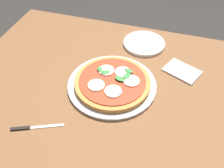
{
  "coord_description": "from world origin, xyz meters",
  "views": [
    {
      "loc": [
        0.18,
        -0.63,
        1.38
      ],
      "look_at": [
        -0.01,
        -0.01,
        0.73
      ],
      "focal_mm": 40.19,
      "sensor_mm": 36.0,
      "label": 1
    }
  ],
  "objects_px": {
    "dining_table": "(115,104)",
    "serving_tray": "(112,85)",
    "pizza": "(113,82)",
    "napkin": "(182,71)",
    "plate_white": "(144,44)",
    "knife": "(30,128)"
  },
  "relations": [
    {
      "from": "dining_table",
      "to": "serving_tray",
      "type": "xyz_separation_m",
      "value": [
        -0.01,
        -0.01,
        0.12
      ]
    },
    {
      "from": "pizza",
      "to": "napkin",
      "type": "bearing_deg",
      "value": 33.44
    },
    {
      "from": "dining_table",
      "to": "plate_white",
      "type": "height_order",
      "value": "plate_white"
    },
    {
      "from": "dining_table",
      "to": "plate_white",
      "type": "bearing_deg",
      "value": 79.61
    },
    {
      "from": "serving_tray",
      "to": "dining_table",
      "type": "bearing_deg",
      "value": 45.58
    },
    {
      "from": "plate_white",
      "to": "knife",
      "type": "relative_size",
      "value": 1.15
    },
    {
      "from": "napkin",
      "to": "knife",
      "type": "bearing_deg",
      "value": -136.53
    },
    {
      "from": "pizza",
      "to": "knife",
      "type": "bearing_deg",
      "value": -127.66
    },
    {
      "from": "dining_table",
      "to": "plate_white",
      "type": "xyz_separation_m",
      "value": [
        0.05,
        0.27,
        0.12
      ]
    },
    {
      "from": "serving_tray",
      "to": "knife",
      "type": "distance_m",
      "value": 0.32
    },
    {
      "from": "serving_tray",
      "to": "knife",
      "type": "bearing_deg",
      "value": -127.03
    },
    {
      "from": "plate_white",
      "to": "serving_tray",
      "type": "bearing_deg",
      "value": -101.91
    },
    {
      "from": "plate_white",
      "to": "pizza",
      "type": "bearing_deg",
      "value": -101.28
    },
    {
      "from": "pizza",
      "to": "plate_white",
      "type": "xyz_separation_m",
      "value": [
        0.06,
        0.29,
        -0.02
      ]
    },
    {
      "from": "serving_tray",
      "to": "pizza",
      "type": "relative_size",
      "value": 1.18
    },
    {
      "from": "knife",
      "to": "pizza",
      "type": "bearing_deg",
      "value": 52.34
    },
    {
      "from": "pizza",
      "to": "napkin",
      "type": "relative_size",
      "value": 2.11
    },
    {
      "from": "plate_white",
      "to": "napkin",
      "type": "bearing_deg",
      "value": -36.15
    },
    {
      "from": "pizza",
      "to": "serving_tray",
      "type": "bearing_deg",
      "value": 143.42
    },
    {
      "from": "plate_white",
      "to": "dining_table",
      "type": "bearing_deg",
      "value": -100.39
    },
    {
      "from": "dining_table",
      "to": "napkin",
      "type": "bearing_deg",
      "value": 32.12
    },
    {
      "from": "dining_table",
      "to": "serving_tray",
      "type": "distance_m",
      "value": 0.12
    }
  ]
}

